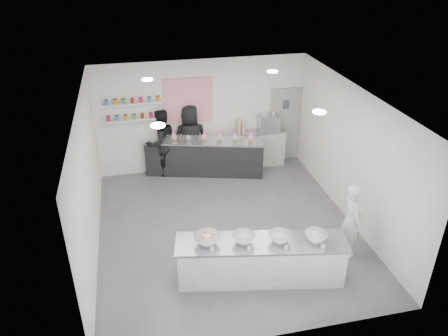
{
  "coord_description": "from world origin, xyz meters",
  "views": [
    {
      "loc": [
        -1.78,
        -7.62,
        5.7
      ],
      "look_at": [
        0.01,
        0.4,
        1.3
      ],
      "focal_mm": 35.0,
      "sensor_mm": 36.0,
      "label": 1
    }
  ],
  "objects_px": {
    "prep_counter": "(261,260)",
    "woman_prep": "(351,220)",
    "back_bar": "(205,157)",
    "staff_right": "(191,139)",
    "espresso_ledge": "(260,148)",
    "espresso_machine": "(269,123)",
    "staff_left": "(161,143)"
  },
  "relations": [
    {
      "from": "espresso_ledge",
      "to": "woman_prep",
      "type": "relative_size",
      "value": 0.87
    },
    {
      "from": "espresso_ledge",
      "to": "staff_right",
      "type": "xyz_separation_m",
      "value": [
        -1.9,
        0.07,
        0.42
      ]
    },
    {
      "from": "prep_counter",
      "to": "staff_left",
      "type": "bearing_deg",
      "value": 117.56
    },
    {
      "from": "espresso_ledge",
      "to": "back_bar",
      "type": "bearing_deg",
      "value": -173.48
    },
    {
      "from": "espresso_ledge",
      "to": "woman_prep",
      "type": "height_order",
      "value": "woman_prep"
    },
    {
      "from": "staff_left",
      "to": "espresso_machine",
      "type": "bearing_deg",
      "value": 153.71
    },
    {
      "from": "back_bar",
      "to": "woman_prep",
      "type": "xyz_separation_m",
      "value": [
        2.21,
        -3.9,
        0.3
      ]
    },
    {
      "from": "back_bar",
      "to": "woman_prep",
      "type": "height_order",
      "value": "woman_prep"
    },
    {
      "from": "back_bar",
      "to": "staff_left",
      "type": "height_order",
      "value": "staff_left"
    },
    {
      "from": "espresso_machine",
      "to": "staff_right",
      "type": "xyz_separation_m",
      "value": [
        -2.12,
        0.07,
        -0.3
      ]
    },
    {
      "from": "back_bar",
      "to": "staff_right",
      "type": "distance_m",
      "value": 0.6
    },
    {
      "from": "prep_counter",
      "to": "staff_left",
      "type": "relative_size",
      "value": 1.71
    },
    {
      "from": "espresso_machine",
      "to": "prep_counter",
      "type": "bearing_deg",
      "value": -109.01
    },
    {
      "from": "prep_counter",
      "to": "espresso_machine",
      "type": "distance_m",
      "value": 4.76
    },
    {
      "from": "espresso_ledge",
      "to": "staff_left",
      "type": "relative_size",
      "value": 0.76
    },
    {
      "from": "espresso_ledge",
      "to": "espresso_machine",
      "type": "xyz_separation_m",
      "value": [
        0.22,
        0.0,
        0.72
      ]
    },
    {
      "from": "espresso_machine",
      "to": "staff_left",
      "type": "height_order",
      "value": "staff_left"
    },
    {
      "from": "woman_prep",
      "to": "staff_left",
      "type": "height_order",
      "value": "staff_left"
    },
    {
      "from": "prep_counter",
      "to": "woman_prep",
      "type": "relative_size",
      "value": 1.97
    },
    {
      "from": "back_bar",
      "to": "woman_prep",
      "type": "bearing_deg",
      "value": -44.96
    },
    {
      "from": "prep_counter",
      "to": "back_bar",
      "type": "distance_m",
      "value": 4.26
    },
    {
      "from": "prep_counter",
      "to": "woman_prep",
      "type": "height_order",
      "value": "woman_prep"
    },
    {
      "from": "back_bar",
      "to": "espresso_machine",
      "type": "distance_m",
      "value": 1.95
    },
    {
      "from": "prep_counter",
      "to": "woman_prep",
      "type": "xyz_separation_m",
      "value": [
        1.94,
        0.36,
        0.36
      ]
    },
    {
      "from": "prep_counter",
      "to": "espresso_ledge",
      "type": "relative_size",
      "value": 2.27
    },
    {
      "from": "prep_counter",
      "to": "staff_right",
      "type": "xyz_separation_m",
      "value": [
        -0.59,
        4.5,
        0.51
      ]
    },
    {
      "from": "prep_counter",
      "to": "espresso_machine",
      "type": "bearing_deg",
      "value": 81.63
    },
    {
      "from": "back_bar",
      "to": "staff_left",
      "type": "bearing_deg",
      "value": -177.28
    },
    {
      "from": "espresso_machine",
      "to": "woman_prep",
      "type": "bearing_deg",
      "value": -84.26
    },
    {
      "from": "espresso_ledge",
      "to": "staff_right",
      "type": "height_order",
      "value": "staff_right"
    },
    {
      "from": "espresso_machine",
      "to": "staff_right",
      "type": "height_order",
      "value": "staff_right"
    },
    {
      "from": "espresso_ledge",
      "to": "espresso_machine",
      "type": "bearing_deg",
      "value": 0.0
    }
  ]
}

